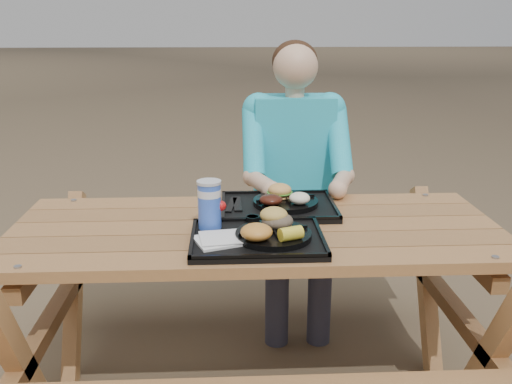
{
  "coord_description": "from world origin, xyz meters",
  "views": [
    {
      "loc": [
        -0.1,
        -1.97,
        1.48
      ],
      "look_at": [
        0.0,
        0.0,
        0.88
      ],
      "focal_mm": 40.0,
      "sensor_mm": 36.0,
      "label": 1
    }
  ],
  "objects": [
    {
      "name": "potato_salad",
      "position": [
        0.18,
        0.13,
        0.81
      ],
      "size": [
        0.08,
        0.08,
        0.05
      ],
      "primitive_type": "ellipsoid",
      "color": "white",
      "rests_on": "plate_far"
    },
    {
      "name": "soda_cup",
      "position": [
        -0.17,
        -0.07,
        0.85
      ],
      "size": [
        0.08,
        0.08,
        0.16
      ],
      "primitive_type": "cylinder",
      "color": "blue",
      "rests_on": "tray_near"
    },
    {
      "name": "tray_far",
      "position": [
        0.1,
        0.17,
        0.76
      ],
      "size": [
        0.45,
        0.35,
        0.02
      ],
      "primitive_type": "cube",
      "color": "black",
      "rests_on": "picnic_table"
    },
    {
      "name": "baked_beans",
      "position": [
        0.06,
        0.12,
        0.81
      ],
      "size": [
        0.09,
        0.09,
        0.04
      ],
      "primitive_type": "ellipsoid",
      "color": "#41160D",
      "rests_on": "plate_far"
    },
    {
      "name": "sandwich",
      "position": [
        0.07,
        -0.12,
        0.84
      ],
      "size": [
        0.1,
        0.1,
        0.11
      ],
      "primitive_type": null,
      "color": "gold",
      "rests_on": "plate_near"
    },
    {
      "name": "condiment_mustard",
      "position": [
        0.07,
        -0.05,
        0.78
      ],
      "size": [
        0.04,
        0.04,
        0.03
      ],
      "primitive_type": "cylinder",
      "color": "#F0AD1A",
      "rests_on": "tray_near"
    },
    {
      "name": "burger",
      "position": [
        0.11,
        0.22,
        0.83
      ],
      "size": [
        0.1,
        0.1,
        0.09
      ],
      "primitive_type": null,
      "color": "#E2A050",
      "rests_on": "plate_far"
    },
    {
      "name": "plate_far",
      "position": [
        0.13,
        0.18,
        0.78
      ],
      "size": [
        0.26,
        0.26,
        0.02
      ],
      "primitive_type": "cylinder",
      "color": "black",
      "rests_on": "tray_far"
    },
    {
      "name": "cutlery_far",
      "position": [
        -0.06,
        0.19,
        0.77
      ],
      "size": [
        0.04,
        0.18,
        0.01
      ],
      "primitive_type": "cube",
      "rotation": [
        0.0,
        0.0,
        0.03
      ],
      "color": "black",
      "rests_on": "tray_far"
    },
    {
      "name": "mac_cheese",
      "position": [
        -0.01,
        -0.24,
        0.82
      ],
      "size": [
        0.11,
        0.11,
        0.05
      ],
      "primitive_type": "ellipsoid",
      "color": "gold",
      "rests_on": "plate_near"
    },
    {
      "name": "plate_near",
      "position": [
        0.05,
        -0.17,
        0.78
      ],
      "size": [
        0.26,
        0.26,
        0.02
      ],
      "primitive_type": "cylinder",
      "color": "black",
      "rests_on": "tray_near"
    },
    {
      "name": "diner",
      "position": [
        0.22,
        0.72,
        0.64
      ],
      "size": [
        0.48,
        0.84,
        1.28
      ],
      "primitive_type": null,
      "color": "#1AA4B8",
      "rests_on": "ground"
    },
    {
      "name": "corn_cob",
      "position": [
        0.1,
        -0.25,
        0.81
      ],
      "size": [
        0.1,
        0.1,
        0.04
      ],
      "primitive_type": null,
      "rotation": [
        0.0,
        0.0,
        0.38
      ],
      "color": "yellow",
      "rests_on": "plate_near"
    },
    {
      "name": "picnic_table",
      "position": [
        0.0,
        0.0,
        0.38
      ],
      "size": [
        1.8,
        1.49,
        0.75
      ],
      "primitive_type": null,
      "color": "#999999",
      "rests_on": "ground"
    },
    {
      "name": "tray_near",
      "position": [
        -0.0,
        -0.17,
        0.76
      ],
      "size": [
        0.45,
        0.35,
        0.02
      ],
      "primitive_type": "cube",
      "color": "black",
      "rests_on": "picnic_table"
    },
    {
      "name": "napkin_stack",
      "position": [
        -0.14,
        -0.2,
        0.78
      ],
      "size": [
        0.18,
        0.18,
        0.02
      ],
      "primitive_type": "cube",
      "rotation": [
        0.0,
        0.0,
        0.35
      ],
      "color": "silver",
      "rests_on": "tray_near"
    },
    {
      "name": "condiment_bbq",
      "position": [
        -0.01,
        -0.04,
        0.79
      ],
      "size": [
        0.05,
        0.05,
        0.03
      ],
      "primitive_type": "cylinder",
      "color": "black",
      "rests_on": "tray_near"
    }
  ]
}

